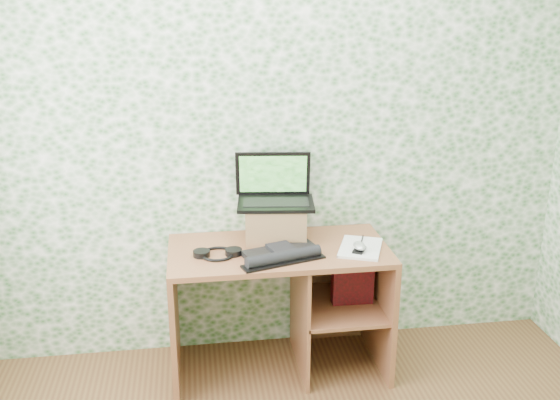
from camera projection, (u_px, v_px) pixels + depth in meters
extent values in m
plane|color=white|center=(271.00, 137.00, 3.52)|extent=(3.50, 0.00, 3.50)
cube|color=brown|center=(279.00, 251.00, 3.41)|extent=(1.20, 0.60, 0.03)
cube|color=brown|center=(174.00, 319.00, 3.45)|extent=(0.03, 0.60, 0.72)
cube|color=brown|center=(379.00, 305.00, 3.61)|extent=(0.03, 0.60, 0.72)
cube|color=brown|center=(300.00, 310.00, 3.54)|extent=(0.02, 0.56, 0.72)
cube|color=brown|center=(340.00, 304.00, 3.57)|extent=(0.46, 0.56, 0.02)
cube|color=brown|center=(330.00, 285.00, 3.85)|extent=(0.48, 0.02, 0.72)
cube|color=olive|center=(276.00, 222.00, 3.51)|extent=(0.36, 0.32, 0.20)
cube|color=black|center=(276.00, 204.00, 3.47)|extent=(0.45, 0.34, 0.02)
cube|color=black|center=(276.00, 202.00, 3.46)|extent=(0.38, 0.20, 0.00)
cube|color=black|center=(273.00, 174.00, 3.54)|extent=(0.43, 0.12, 0.26)
cube|color=#174E16|center=(273.00, 174.00, 3.53)|extent=(0.38, 0.10, 0.22)
cube|color=black|center=(281.00, 252.00, 3.32)|extent=(0.42, 0.25, 0.03)
cube|color=black|center=(281.00, 250.00, 3.32)|extent=(0.16, 0.16, 0.05)
cylinder|color=black|center=(284.00, 257.00, 3.22)|extent=(0.41, 0.18, 0.06)
cube|color=black|center=(284.00, 262.00, 3.22)|extent=(0.46, 0.22, 0.01)
torus|color=black|center=(218.00, 254.00, 3.31)|extent=(0.19, 0.19, 0.02)
cylinder|color=black|center=(202.00, 253.00, 3.30)|extent=(0.09, 0.09, 0.03)
cylinder|color=black|center=(234.00, 252.00, 3.32)|extent=(0.09, 0.09, 0.03)
cube|color=silver|center=(361.00, 248.00, 3.39)|extent=(0.31, 0.36, 0.01)
ellipsoid|color=silver|center=(359.00, 248.00, 3.33)|extent=(0.11, 0.12, 0.04)
cylinder|color=black|center=(362.00, 240.00, 3.48)|extent=(0.05, 0.12, 0.01)
cube|color=maroon|center=(352.00, 280.00, 3.53)|extent=(0.23, 0.08, 0.28)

